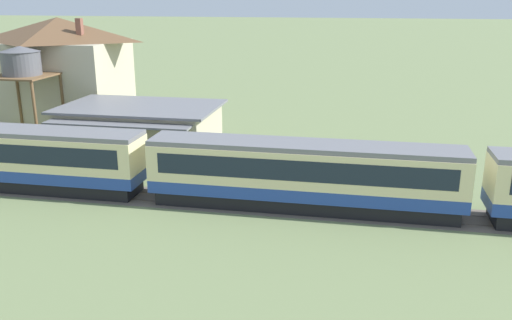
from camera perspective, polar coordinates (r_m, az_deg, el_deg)
name	(u,v)px	position (r m, az deg, el deg)	size (l,w,h in m)	color
passenger_train	(308,173)	(33.96, 5.49, -1.35)	(102.74, 3.17, 4.29)	#234293
railway_track	(352,211)	(34.65, 10.03, -5.34)	(145.85, 3.60, 0.04)	#665B51
station_building	(141,128)	(47.71, -11.98, 3.30)	(13.31, 9.72, 4.00)	#BCB293
station_house_brown_roof	(62,69)	(60.92, -19.74, 8.99)	(13.19, 9.74, 10.83)	#BCB293
water_tower	(21,64)	(54.93, -23.46, 9.22)	(5.21, 5.21, 8.56)	brown
yard_tree_0	(43,65)	(65.76, -21.48, 9.26)	(5.08, 5.08, 8.03)	brown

